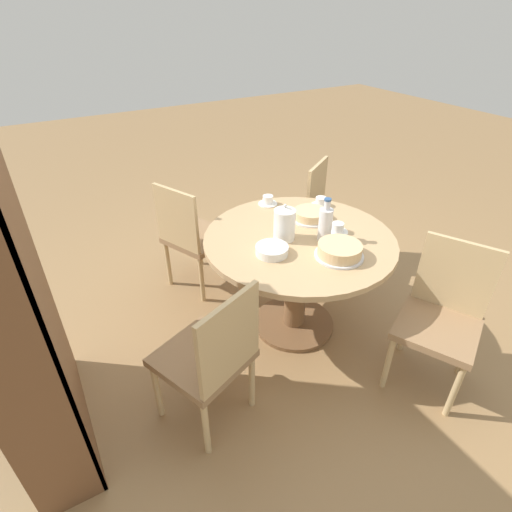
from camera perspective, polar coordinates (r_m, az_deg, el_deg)
ground_plane at (r=2.90m, az=5.38°, el=-9.68°), size 14.00×14.00×0.00m
dining_table at (r=2.56m, az=6.01°, el=-0.57°), size 1.18×1.18×0.72m
chair_a at (r=2.05m, az=-6.49°, el=-14.03°), size 0.55×0.55×0.88m
chair_b at (r=2.49m, az=25.01°, el=-7.65°), size 0.56×0.56×0.88m
chair_c at (r=3.36m, az=10.53°, el=5.90°), size 0.58×0.58×0.88m
chair_d at (r=3.04m, az=-9.11°, el=2.99°), size 0.55×0.55×0.88m
bookshelf at (r=1.97m, az=-31.57°, el=-4.64°), size 0.93×0.28×1.85m
coffee_pot at (r=2.40m, az=4.09°, el=4.66°), size 0.13×0.13×0.23m
water_bottle at (r=2.41m, az=9.87°, el=4.59°), size 0.08×0.08×0.27m
cake_main at (r=2.30m, az=11.84°, el=0.75°), size 0.28×0.28×0.08m
cake_second at (r=2.67m, az=7.76°, el=5.82°), size 0.25×0.25×0.07m
cup_a at (r=2.87m, az=9.22°, el=7.56°), size 0.14×0.14×0.06m
cup_b at (r=2.55m, az=11.57°, el=3.84°), size 0.14×0.14×0.06m
cup_c at (r=2.86m, az=1.71°, el=7.88°), size 0.14×0.14×0.06m
plate_stack at (r=2.28m, az=2.28°, el=0.85°), size 0.19×0.19×0.05m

